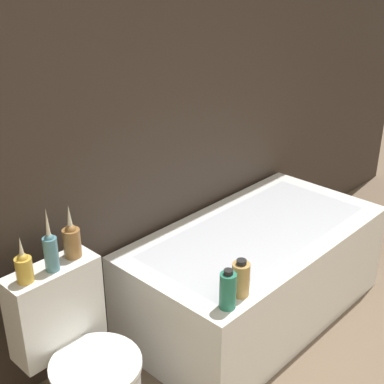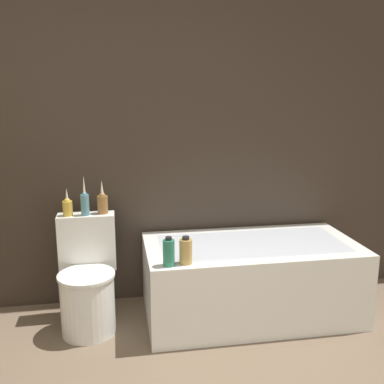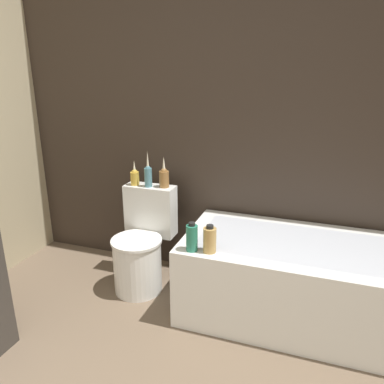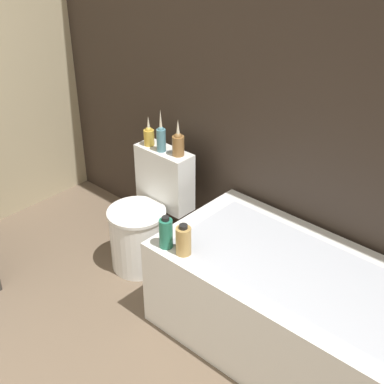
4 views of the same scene
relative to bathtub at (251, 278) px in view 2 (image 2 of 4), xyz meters
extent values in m
cube|color=#332821|center=(-0.83, 0.44, 1.03)|extent=(6.40, 0.06, 2.60)
cube|color=white|center=(0.00, 0.00, 0.00)|extent=(1.48, 0.77, 0.53)
cube|color=#B7BCC6|center=(0.00, 0.00, 0.26)|extent=(1.28, 0.57, 0.01)
cylinder|color=white|center=(-1.13, -0.06, -0.07)|extent=(0.35, 0.35, 0.39)
cylinder|color=white|center=(-1.13, -0.06, 0.13)|extent=(0.37, 0.37, 0.02)
cube|color=white|center=(-1.13, 0.19, 0.28)|extent=(0.39, 0.15, 0.39)
cylinder|color=gold|center=(-1.25, 0.18, 0.53)|extent=(0.07, 0.07, 0.10)
sphere|color=gold|center=(-1.25, 0.18, 0.58)|extent=(0.04, 0.04, 0.04)
cone|color=beige|center=(-1.25, 0.18, 0.62)|extent=(0.02, 0.02, 0.09)
cylinder|color=teal|center=(-1.13, 0.17, 0.55)|extent=(0.06, 0.06, 0.14)
sphere|color=teal|center=(-1.13, 0.17, 0.62)|extent=(0.04, 0.04, 0.04)
cone|color=beige|center=(-1.13, 0.17, 0.68)|extent=(0.02, 0.02, 0.13)
cylinder|color=olive|center=(-1.02, 0.20, 0.54)|extent=(0.07, 0.07, 0.12)
sphere|color=olive|center=(-1.02, 0.20, 0.60)|extent=(0.05, 0.05, 0.05)
cone|color=beige|center=(-1.02, 0.20, 0.65)|extent=(0.03, 0.03, 0.11)
cylinder|color=#267259|center=(-0.62, -0.31, 0.35)|extent=(0.07, 0.07, 0.16)
cylinder|color=black|center=(-0.62, -0.31, 0.44)|extent=(0.04, 0.04, 0.02)
cylinder|color=tan|center=(-0.51, -0.29, 0.34)|extent=(0.08, 0.08, 0.15)
cylinder|color=black|center=(-0.51, -0.29, 0.43)|extent=(0.04, 0.04, 0.02)
camera|label=1|loc=(-2.06, -1.47, 1.65)|focal=50.00mm
camera|label=2|loc=(-0.92, -2.87, 1.30)|focal=42.00mm
camera|label=3|loc=(0.05, -2.25, 1.32)|focal=35.00mm
camera|label=4|loc=(1.00, -1.89, 1.93)|focal=50.00mm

